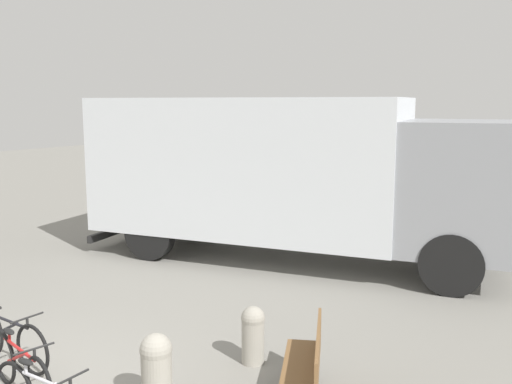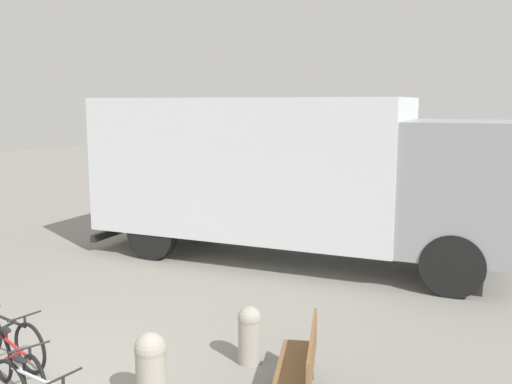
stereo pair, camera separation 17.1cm
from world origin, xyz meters
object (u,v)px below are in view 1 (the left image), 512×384
(park_bench, at_px, (307,368))
(bollard_far_bench, at_px, (253,332))
(bicycle_middle, at_px, (20,369))
(bicycle_near, at_px, (10,339))
(delivery_truck, at_px, (286,170))
(bollard_near_bench, at_px, (156,367))

(park_bench, bearing_deg, bollard_far_bench, 36.05)
(bicycle_middle, height_order, bollard_far_bench, bollard_far_bench)
(park_bench, relative_size, bollard_far_bench, 2.03)
(bicycle_near, relative_size, bollard_far_bench, 2.16)
(delivery_truck, height_order, park_bench, delivery_truck)
(bicycle_middle, bearing_deg, bicycle_near, 165.46)
(delivery_truck, distance_m, park_bench, 6.19)
(bicycle_near, bearing_deg, bollard_far_bench, 36.51)
(bicycle_middle, relative_size, bollard_near_bench, 1.92)
(park_bench, xyz_separation_m, bollard_near_bench, (-1.42, -0.83, -0.02))
(bicycle_near, bearing_deg, park_bench, 19.54)
(park_bench, bearing_deg, delivery_truck, 7.02)
(delivery_truck, relative_size, bicycle_near, 5.49)
(bicycle_near, relative_size, bollard_near_bench, 1.96)
(bicycle_near, distance_m, bollard_near_bench, 2.26)
(delivery_truck, xyz_separation_m, park_bench, (3.16, -5.13, -1.43))
(bollard_far_bench, bearing_deg, bicycle_near, -146.64)
(park_bench, distance_m, bollard_near_bench, 1.64)
(bicycle_middle, distance_m, bollard_near_bench, 1.57)
(delivery_truck, relative_size, bicycle_middle, 5.61)
(bicycle_middle, bearing_deg, park_bench, 41.58)
(bollard_far_bench, bearing_deg, bollard_near_bench, -102.83)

